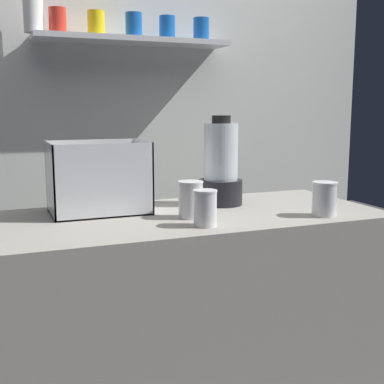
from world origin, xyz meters
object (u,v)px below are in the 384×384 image
at_px(carrot_display_bin, 101,190).
at_px(juice_cup_pomegranate_middle, 324,201).
at_px(blender_pitcher, 221,169).
at_px(juice_cup_pomegranate_left, 191,202).
at_px(juice_cup_carrot_far_left, 205,210).

xyz_separation_m(carrot_display_bin, juice_cup_pomegranate_middle, (0.73, -0.36, -0.03)).
bearing_deg(blender_pitcher, carrot_display_bin, 177.66).
distance_m(blender_pitcher, juice_cup_pomegranate_left, 0.29).
height_order(juice_cup_carrot_far_left, juice_cup_pomegranate_left, juice_cup_pomegranate_left).
relative_size(blender_pitcher, juice_cup_carrot_far_left, 2.95).
bearing_deg(juice_cup_pomegranate_left, juice_cup_carrot_far_left, -91.53).
xyz_separation_m(juice_cup_pomegranate_left, juice_cup_pomegranate_middle, (0.46, -0.15, -0.00)).
xyz_separation_m(blender_pitcher, juice_cup_pomegranate_middle, (0.25, -0.34, -0.09)).
distance_m(carrot_display_bin, blender_pitcher, 0.48).
bearing_deg(juice_cup_carrot_far_left, juice_cup_pomegranate_middle, -1.19).
height_order(carrot_display_bin, juice_cup_pomegranate_left, carrot_display_bin).
xyz_separation_m(carrot_display_bin, blender_pitcher, (0.48, -0.02, 0.06)).
relative_size(carrot_display_bin, blender_pitcher, 0.99).
distance_m(blender_pitcher, juice_cup_carrot_far_left, 0.40).
bearing_deg(juice_cup_pomegranate_left, juice_cup_pomegranate_middle, -18.00).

